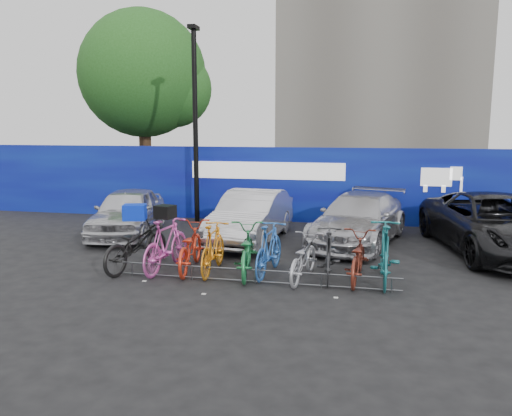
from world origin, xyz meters
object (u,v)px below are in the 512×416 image
(tree, at_px, (149,77))
(car_1, at_px, (251,217))
(bike_rack, at_px, (255,276))
(bike_4, at_px, (246,251))
(bike_1, at_px, (166,245))
(car_0, at_px, (128,212))
(bike_2, at_px, (190,247))
(lamppost, at_px, (195,119))
(car_3, at_px, (496,224))
(bike_0, at_px, (136,245))
(bike_8, at_px, (357,257))
(bike_5, at_px, (269,249))
(bike_9, at_px, (385,253))
(bike_3, at_px, (213,248))
(car_2, at_px, (359,219))
(bike_7, at_px, (329,254))
(bike_6, at_px, (303,258))

(tree, height_order, car_1, tree)
(bike_rack, height_order, bike_4, bike_4)
(car_1, xyz_separation_m, bike_1, (-1.18, -3.08, -0.10))
(car_0, bearing_deg, bike_2, -57.04)
(bike_rack, bearing_deg, car_0, 140.79)
(lamppost, relative_size, car_3, 1.18)
(lamppost, xyz_separation_m, bike_4, (2.89, -5.45, -2.75))
(car_1, height_order, bike_0, car_1)
(lamppost, distance_m, bike_8, 7.95)
(lamppost, height_order, bike_2, lamppost)
(bike_1, bearing_deg, car_3, -150.72)
(lamppost, bearing_deg, car_1, -46.02)
(bike_5, xyz_separation_m, bike_9, (2.32, -0.07, 0.07))
(car_3, relative_size, bike_3, 2.90)
(tree, distance_m, bike_3, 12.49)
(car_2, bearing_deg, lamppost, 173.90)
(bike_0, bearing_deg, lamppost, -71.74)
(tree, height_order, bike_5, tree)
(bike_4, bearing_deg, bike_9, 171.33)
(lamppost, height_order, car_1, lamppost)
(tree, height_order, bike_7, tree)
(bike_7, bearing_deg, car_0, -30.09)
(bike_8, bearing_deg, bike_1, 6.51)
(car_2, xyz_separation_m, bike_1, (-4.00, -3.48, -0.08))
(tree, bearing_deg, bike_7, -50.88)
(car_1, height_order, car_2, car_1)
(bike_8, bearing_deg, bike_4, 6.46)
(lamppost, bearing_deg, bike_1, -78.12)
(tree, relative_size, bike_rack, 1.39)
(bike_5, height_order, bike_7, bike_5)
(car_3, bearing_deg, car_1, 169.10)
(car_2, xyz_separation_m, bike_4, (-2.27, -3.43, -0.13))
(bike_rack, relative_size, bike_9, 2.74)
(car_3, height_order, bike_7, car_3)
(bike_5, bearing_deg, car_0, -26.91)
(car_1, relative_size, car_2, 0.91)
(bike_rack, xyz_separation_m, bike_7, (1.39, 0.62, 0.36))
(car_2, height_order, bike_1, car_2)
(tree, bearing_deg, bike_5, -55.28)
(bike_2, distance_m, bike_6, 2.46)
(bike_rack, xyz_separation_m, car_1, (-0.87, 3.58, 0.51))
(tree, distance_m, car_2, 11.85)
(tree, bearing_deg, car_0, -71.73)
(lamppost, height_order, bike_3, lamppost)
(bike_8, bearing_deg, bike_2, 4.65)
(tree, distance_m, bike_8, 14.07)
(lamppost, distance_m, bike_0, 6.17)
(bike_1, relative_size, bike_8, 1.03)
(bike_4, height_order, bike_9, bike_9)
(bike_6, xyz_separation_m, bike_8, (1.06, 0.18, 0.03))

